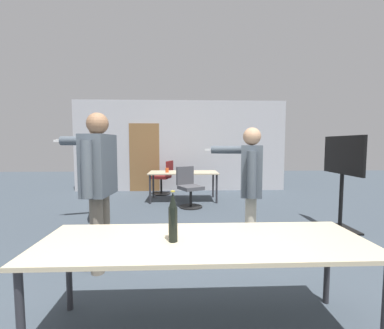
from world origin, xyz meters
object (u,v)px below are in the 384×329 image
Objects in this scene: person_right_polo at (250,180)px; beer_bottle at (173,218)px; tv_screen at (342,173)px; person_near_casual at (98,177)px; office_chair_side_rolled at (164,178)px; drink_cup at (167,170)px; person_far_watching at (96,163)px; office_chair_far_right at (189,188)px.

person_right_polo is 1.62m from beer_bottle.
person_near_casual is (-3.57, -1.19, 0.11)m from tv_screen.
office_chair_side_rolled reaches higher than drink_cup.
tv_screen is at bearing -112.98° from person_far_watching.
person_far_watching is at bearing 176.91° from office_chair_side_rolled.
person_far_watching is at bearing 24.36° from person_near_casual.
drink_cup is at bearing -126.99° from tv_screen.
person_right_polo reaches higher than drink_cup.
person_near_casual is 4.45m from office_chair_side_rolled.
person_far_watching is at bearing -124.24° from drink_cup.
office_chair_far_right is at bearing -46.54° from drink_cup.
person_near_casual is at bearing -99.45° from drink_cup.
person_far_watching is (-2.38, 1.48, 0.11)m from person_right_polo.
office_chair_far_right is at bearing 86.70° from beer_bottle.
person_far_watching is 2.00× the size of office_chair_far_right.
person_near_casual is 1.95× the size of office_chair_far_right.
beer_bottle is at bearing -168.02° from person_far_watching.
person_near_casual reaches higher than person_right_polo.
office_chair_far_right reaches higher than drink_cup.
person_far_watching is 1.90× the size of office_chair_side_rolled.
person_near_casual is (-1.79, -0.26, 0.09)m from person_right_polo.
office_chair_side_rolled is at bearing 99.23° from drink_cup.
beer_bottle is at bearing -49.88° from tv_screen.
person_near_casual reaches higher than office_chair_far_right.
person_far_watching reaches higher than person_right_polo.
tv_screen is 0.88× the size of person_near_casual.
office_chair_side_rolled reaches higher than office_chair_far_right.
office_chair_far_right is at bearing -71.27° from person_far_watching.
tv_screen is 3.52m from beer_bottle.
beer_bottle is (-0.23, -3.97, 0.48)m from office_chair_far_right.
person_far_watching reaches higher than office_chair_side_rolled.
office_chair_far_right is at bearing -137.64° from office_chair_side_rolled.
person_right_polo is at bearing -76.17° from person_near_casual.
tv_screen is 3.04m from office_chair_far_right.
beer_bottle is (0.87, -1.08, -0.16)m from person_near_casual.
office_chair_side_rolled is at bearing -135.40° from tv_screen.
person_far_watching is 1.84m from person_near_casual.
person_right_polo is 0.90× the size of person_far_watching.
person_far_watching reaches higher than beer_bottle.
drink_cup is (-3.00, 2.26, -0.17)m from tv_screen.
office_chair_side_rolled is at bearing 94.74° from beer_bottle.
beer_bottle is at bearing 160.07° from person_right_polo.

